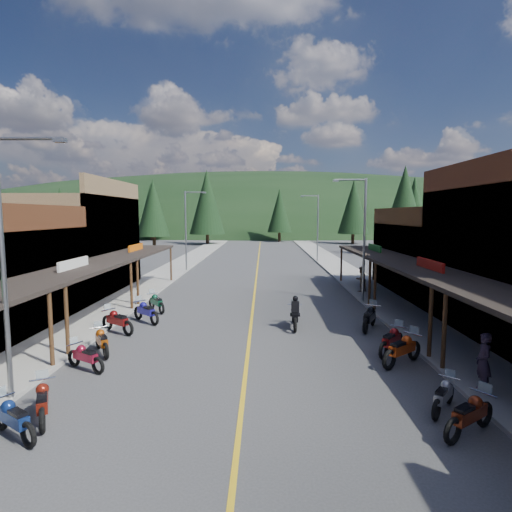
{
  "coord_description": "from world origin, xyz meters",
  "views": [
    {
      "loc": [
        0.64,
        -17.59,
        5.74
      ],
      "look_at": [
        0.16,
        8.5,
        3.0
      ],
      "focal_mm": 28.0,
      "sensor_mm": 36.0,
      "label": 1
    }
  ],
  "objects_px": {
    "bike_east_4": "(470,413)",
    "bike_east_6": "(402,348)",
    "pine_2": "(207,202)",
    "pine_9": "(414,210)",
    "bike_east_8": "(370,317)",
    "pine_11": "(404,204)",
    "pine_5": "(414,204)",
    "bike_west_10": "(156,301)",
    "streetlight_0": "(7,258)",
    "pedestrian_east_b": "(361,279)",
    "pine_8": "(107,213)",
    "pedestrian_east_a": "(483,362)",
    "bike_west_6": "(85,356)",
    "shop_west_3": "(67,245)",
    "bike_east_7": "(392,339)",
    "rider_on_bike": "(295,315)",
    "streetlight_1": "(187,227)",
    "pine_7": "(124,208)",
    "shop_east_3": "(445,259)",
    "bike_west_7": "(102,340)",
    "pine_10": "(153,208)",
    "streetlight_3": "(317,225)",
    "bike_west_4": "(13,417)",
    "bike_west_5": "(42,400)",
    "streetlight_2": "(362,234)",
    "pine_4": "(354,206)",
    "bike_west_9": "(146,311)",
    "pine_3": "(280,211)",
    "pine_0": "(61,210)",
    "bike_west_8": "(117,320)",
    "bike_east_5": "(443,394)",
    "pine_1": "(151,207)",
    "pine_6": "(489,210)"
  },
  "relations": [
    {
      "from": "bike_east_4",
      "to": "bike_east_6",
      "type": "relative_size",
      "value": 0.91
    },
    {
      "from": "pine_2",
      "to": "pine_9",
      "type": "xyz_separation_m",
      "value": [
        34.0,
        -13.0,
        -1.61
      ]
    },
    {
      "from": "bike_east_4",
      "to": "bike_east_8",
      "type": "relative_size",
      "value": 0.91
    },
    {
      "from": "pine_11",
      "to": "bike_east_8",
      "type": "relative_size",
      "value": 5.28
    },
    {
      "from": "pine_5",
      "to": "bike_west_10",
      "type": "xyz_separation_m",
      "value": [
        -39.67,
        -66.58,
        -7.38
      ]
    },
    {
      "from": "streetlight_0",
      "to": "bike_east_4",
      "type": "height_order",
      "value": "streetlight_0"
    },
    {
      "from": "bike_east_8",
      "to": "pedestrian_east_b",
      "type": "height_order",
      "value": "pedestrian_east_b"
    },
    {
      "from": "pine_8",
      "to": "pedestrian_east_a",
      "type": "height_order",
      "value": "pine_8"
    },
    {
      "from": "bike_west_6",
      "to": "bike_east_8",
      "type": "distance_m",
      "value": 13.03
    },
    {
      "from": "shop_west_3",
      "to": "pine_11",
      "type": "relative_size",
      "value": 0.88
    },
    {
      "from": "bike_east_4",
      "to": "bike_east_7",
      "type": "relative_size",
      "value": 0.96
    },
    {
      "from": "rider_on_bike",
      "to": "bike_east_4",
      "type": "bearing_deg",
      "value": -66.15
    },
    {
      "from": "pine_9",
      "to": "rider_on_bike",
      "type": "xyz_separation_m",
      "value": [
        -21.77,
        -42.84,
        -5.69
      ]
    },
    {
      "from": "streetlight_1",
      "to": "bike_east_6",
      "type": "height_order",
      "value": "streetlight_1"
    },
    {
      "from": "shop_west_3",
      "to": "pine_7",
      "type": "height_order",
      "value": "pine_7"
    },
    {
      "from": "bike_west_6",
      "to": "shop_east_3",
      "type": "bearing_deg",
      "value": -22.47
    },
    {
      "from": "streetlight_1",
      "to": "bike_west_7",
      "type": "height_order",
      "value": "streetlight_1"
    },
    {
      "from": "pine_7",
      "to": "pine_10",
      "type": "bearing_deg",
      "value": -61.7
    },
    {
      "from": "streetlight_3",
      "to": "bike_west_7",
      "type": "height_order",
      "value": "streetlight_3"
    },
    {
      "from": "pine_2",
      "to": "bike_west_4",
      "type": "xyz_separation_m",
      "value": [
        4.25,
        -66.02,
        -7.41
      ]
    },
    {
      "from": "bike_west_7",
      "to": "bike_east_4",
      "type": "height_order",
      "value": "bike_east_4"
    },
    {
      "from": "streetlight_1",
      "to": "bike_west_5",
      "type": "distance_m",
      "value": 29.38
    },
    {
      "from": "pine_2",
      "to": "bike_west_4",
      "type": "relative_size",
      "value": 6.83
    },
    {
      "from": "streetlight_2",
      "to": "streetlight_3",
      "type": "relative_size",
      "value": 1.0
    },
    {
      "from": "streetlight_2",
      "to": "pedestrian_east_b",
      "type": "distance_m",
      "value": 4.64
    },
    {
      "from": "pine_4",
      "to": "pine_9",
      "type": "xyz_separation_m",
      "value": [
        6.0,
        -15.0,
        -0.86
      ]
    },
    {
      "from": "pine_11",
      "to": "bike_west_9",
      "type": "distance_m",
      "value": 43.83
    },
    {
      "from": "pine_3",
      "to": "bike_west_9",
      "type": "relative_size",
      "value": 4.83
    },
    {
      "from": "pine_0",
      "to": "bike_west_8",
      "type": "relative_size",
      "value": 4.79
    },
    {
      "from": "pine_3",
      "to": "bike_east_8",
      "type": "relative_size",
      "value": 4.69
    },
    {
      "from": "bike_east_5",
      "to": "pine_10",
      "type": "bearing_deg",
      "value": 152.22
    },
    {
      "from": "bike_west_9",
      "to": "bike_east_4",
      "type": "height_order",
      "value": "bike_west_9"
    },
    {
      "from": "streetlight_1",
      "to": "pine_10",
      "type": "bearing_deg",
      "value": 111.53
    },
    {
      "from": "streetlight_1",
      "to": "pine_1",
      "type": "xyz_separation_m",
      "value": [
        -17.05,
        48.0,
        2.78
      ]
    },
    {
      "from": "bike_west_4",
      "to": "bike_west_5",
      "type": "relative_size",
      "value": 0.99
    },
    {
      "from": "pine_6",
      "to": "streetlight_0",
      "type": "bearing_deg",
      "value": -127.11
    },
    {
      "from": "bike_west_4",
      "to": "pine_3",
      "type": "bearing_deg",
      "value": 25.54
    },
    {
      "from": "bike_east_8",
      "to": "pedestrian_east_b",
      "type": "bearing_deg",
      "value": 106.15
    },
    {
      "from": "streetlight_2",
      "to": "bike_east_4",
      "type": "distance_m",
      "value": 16.14
    },
    {
      "from": "pine_1",
      "to": "bike_west_6",
      "type": "bearing_deg",
      "value": -76.17
    },
    {
      "from": "pine_11",
      "to": "bike_east_6",
      "type": "distance_m",
      "value": 43.6
    },
    {
      "from": "bike_west_8",
      "to": "bike_west_9",
      "type": "relative_size",
      "value": 1.01
    },
    {
      "from": "streetlight_1",
      "to": "pedestrian_east_a",
      "type": "distance_m",
      "value": 31.11
    },
    {
      "from": "bike_west_10",
      "to": "pine_10",
      "type": "bearing_deg",
      "value": 68.93
    },
    {
      "from": "pine_3",
      "to": "pine_6",
      "type": "relative_size",
      "value": 1.0
    },
    {
      "from": "streetlight_2",
      "to": "pine_8",
      "type": "xyz_separation_m",
      "value": [
        -28.95,
        32.0,
        1.52
      ]
    },
    {
      "from": "bike_east_7",
      "to": "bike_east_8",
      "type": "height_order",
      "value": "bike_east_8"
    },
    {
      "from": "streetlight_2",
      "to": "pine_6",
      "type": "height_order",
      "value": "pine_6"
    },
    {
      "from": "pine_7",
      "to": "bike_west_6",
      "type": "distance_m",
      "value": 83.96
    },
    {
      "from": "pine_5",
      "to": "pedestrian_east_a",
      "type": "relative_size",
      "value": 7.43
    }
  ]
}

